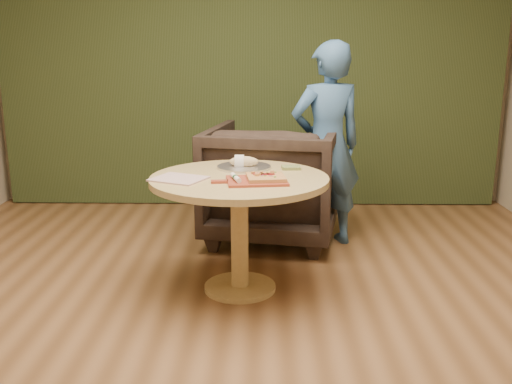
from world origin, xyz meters
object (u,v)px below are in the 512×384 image
at_px(serving_tray, 244,167).
at_px(armchair, 273,177).
at_px(pizza_paddle, 255,181).
at_px(bread_roll, 243,162).
at_px(pedestal_table, 239,199).
at_px(flatbread_pizza, 266,177).
at_px(person_standing, 326,146).
at_px(cutlery_roll, 236,178).

bearing_deg(serving_tray, armchair, 75.50).
bearing_deg(pizza_paddle, bread_roll, 95.21).
xyz_separation_m(pedestal_table, bread_roll, (0.01, 0.26, 0.18)).
bearing_deg(flatbread_pizza, person_standing, 66.04).
height_order(pedestal_table, cutlery_roll, cutlery_roll).
xyz_separation_m(pedestal_table, armchair, (0.22, 1.04, -0.09)).
xyz_separation_m(bread_roll, person_standing, (0.62, 0.66, -0.00)).
height_order(pizza_paddle, person_standing, person_standing).
relative_size(serving_tray, armchair, 0.34).
xyz_separation_m(pedestal_table, serving_tray, (0.02, 0.26, 0.15)).
distance_m(pizza_paddle, serving_tray, 0.41).
bearing_deg(person_standing, cutlery_roll, 41.58).
xyz_separation_m(flatbread_pizza, armchair, (0.06, 1.17, -0.26)).
bearing_deg(pedestal_table, pizza_paddle, -55.54).
relative_size(flatbread_pizza, armchair, 0.24).
relative_size(pedestal_table, flatbread_pizza, 4.51).
xyz_separation_m(bread_roll, armchair, (0.21, 0.78, -0.28)).
bearing_deg(pizza_paddle, cutlery_roll, -178.61).
height_order(pizza_paddle, cutlery_roll, cutlery_roll).
height_order(pedestal_table, flatbread_pizza, flatbread_pizza).
bearing_deg(bread_roll, cutlery_roll, -93.39).
bearing_deg(person_standing, flatbread_pizza, 48.42).
xyz_separation_m(armchair, person_standing, (0.41, -0.12, 0.27)).
bearing_deg(pedestal_table, serving_tray, 85.50).
xyz_separation_m(pedestal_table, person_standing, (0.63, 0.92, 0.18)).
height_order(serving_tray, person_standing, person_standing).
bearing_deg(pedestal_table, person_standing, 55.53).
bearing_deg(flatbread_pizza, serving_tray, 110.21).
bearing_deg(armchair, person_standing, 174.89).
relative_size(pizza_paddle, flatbread_pizza, 1.88).
xyz_separation_m(pizza_paddle, armchair, (0.12, 1.18, -0.24)).
distance_m(pedestal_table, pizza_paddle, 0.23).
distance_m(pedestal_table, flatbread_pizza, 0.27).
xyz_separation_m(serving_tray, bread_roll, (-0.01, 0.00, 0.04)).
bearing_deg(bread_roll, serving_tray, 0.00).
xyz_separation_m(cutlery_roll, armchair, (0.24, 1.20, -0.26)).
bearing_deg(pedestal_table, flatbread_pizza, -39.20).
distance_m(cutlery_roll, serving_tray, 0.42).
distance_m(pizza_paddle, armchair, 1.21).
bearing_deg(flatbread_pizza, cutlery_roll, -170.74).
bearing_deg(pizza_paddle, person_standing, 56.26).
xyz_separation_m(pedestal_table, cutlery_roll, (-0.01, -0.16, 0.17)).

